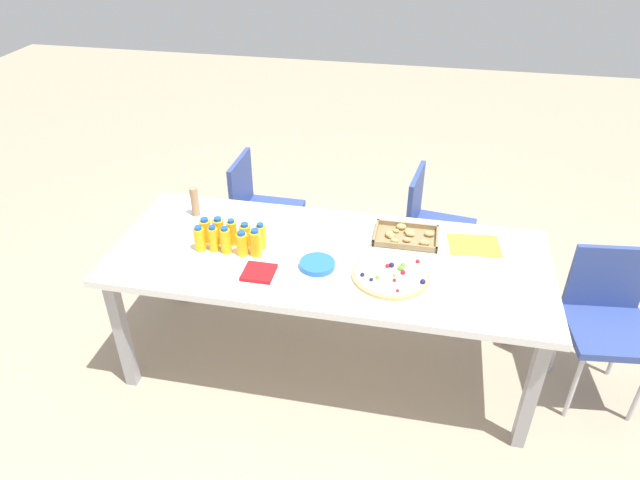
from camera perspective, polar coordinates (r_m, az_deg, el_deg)
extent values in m
plane|color=tan|center=(3.37, 0.76, -11.94)|extent=(12.00, 12.00, 0.00)
cube|color=white|center=(2.90, 0.86, -1.78)|extent=(2.21, 0.89, 0.04)
cube|color=#99999E|center=(3.18, -19.17, -8.83)|extent=(0.06, 0.06, 0.70)
cube|color=#99999E|center=(2.89, 20.32, -14.18)|extent=(0.06, 0.06, 0.70)
cube|color=#99999E|center=(3.68, -13.95, -1.47)|extent=(0.06, 0.06, 0.70)
cube|color=#99999E|center=(3.43, 19.09, -5.26)|extent=(0.06, 0.06, 0.70)
cube|color=#33478C|center=(3.22, 26.94, -8.13)|extent=(0.44, 0.44, 0.04)
cube|color=#33478C|center=(3.24, 26.79, -3.44)|extent=(0.38, 0.07, 0.38)
cylinder|color=silver|center=(3.33, 29.31, -13.10)|extent=(0.02, 0.02, 0.41)
cylinder|color=silver|center=(3.21, 23.99, -13.32)|extent=(0.02, 0.02, 0.41)
cylinder|color=silver|center=(3.54, 27.58, -9.44)|extent=(0.02, 0.02, 0.41)
cylinder|color=silver|center=(3.42, 22.59, -9.49)|extent=(0.02, 0.02, 0.41)
cube|color=#33478C|center=(3.70, 12.01, 0.85)|extent=(0.45, 0.45, 0.04)
cube|color=#33478C|center=(3.62, 9.47, 3.91)|extent=(0.08, 0.38, 0.38)
cylinder|color=silver|center=(3.96, 14.25, -1.40)|extent=(0.02, 0.02, 0.41)
cylinder|color=silver|center=(3.69, 13.61, -4.07)|extent=(0.02, 0.02, 0.41)
cylinder|color=silver|center=(3.98, 9.72, -0.56)|extent=(0.02, 0.02, 0.41)
cylinder|color=silver|center=(3.72, 8.76, -3.14)|extent=(0.02, 0.02, 0.41)
cube|color=#33478C|center=(3.82, -5.08, 2.63)|extent=(0.41, 0.41, 0.04)
cube|color=#33478C|center=(3.79, -7.91, 5.40)|extent=(0.04, 0.38, 0.38)
cylinder|color=silver|center=(4.04, -2.09, 0.53)|extent=(0.02, 0.02, 0.41)
cylinder|color=silver|center=(3.79, -3.27, -2.02)|extent=(0.02, 0.02, 0.41)
cylinder|color=silver|center=(4.12, -6.41, 1.04)|extent=(0.02, 0.02, 0.41)
cylinder|color=silver|center=(3.87, -7.85, -1.43)|extent=(0.02, 0.02, 0.41)
cylinder|color=#F8AB14|center=(2.96, -11.94, 0.06)|extent=(0.06, 0.06, 0.12)
cylinder|color=blue|center=(2.92, -12.09, 1.20)|extent=(0.04, 0.04, 0.02)
cylinder|color=#F9AB14|center=(2.94, -10.59, 0.06)|extent=(0.05, 0.05, 0.13)
cylinder|color=blue|center=(2.90, -10.73, 1.24)|extent=(0.03, 0.03, 0.02)
cylinder|color=#FBAE14|center=(2.91, -9.40, -0.11)|extent=(0.05, 0.05, 0.13)
cylinder|color=blue|center=(2.87, -9.53, 1.13)|extent=(0.03, 0.03, 0.02)
cylinder|color=#F8AC14|center=(2.89, -7.79, -0.43)|extent=(0.06, 0.06, 0.12)
cylinder|color=blue|center=(2.85, -7.89, 0.68)|extent=(0.04, 0.04, 0.02)
cylinder|color=#FAAB14|center=(2.87, -6.45, -0.36)|extent=(0.06, 0.06, 0.13)
cylinder|color=blue|center=(2.83, -6.54, 0.91)|extent=(0.04, 0.04, 0.02)
cylinder|color=#F9AB14|center=(3.02, -11.35, 0.91)|extent=(0.06, 0.06, 0.12)
cylinder|color=blue|center=(2.99, -11.49, 2.01)|extent=(0.04, 0.04, 0.02)
cylinder|color=#F9AE14|center=(2.99, -10.06, 0.86)|extent=(0.06, 0.06, 0.13)
cylinder|color=blue|center=(2.95, -10.20, 2.07)|extent=(0.04, 0.04, 0.02)
cylinder|color=#FAAB14|center=(2.97, -8.79, 0.66)|extent=(0.05, 0.05, 0.13)
cylinder|color=blue|center=(2.93, -8.91, 1.86)|extent=(0.03, 0.03, 0.02)
cylinder|color=#F8B014|center=(2.95, -7.48, 0.41)|extent=(0.06, 0.06, 0.12)
cylinder|color=blue|center=(2.91, -7.57, 1.49)|extent=(0.04, 0.04, 0.02)
cylinder|color=#F8AC14|center=(2.93, -5.94, 0.32)|extent=(0.05, 0.05, 0.12)
cylinder|color=blue|center=(2.89, -6.02, 1.48)|extent=(0.04, 0.04, 0.02)
cylinder|color=tan|center=(2.75, 7.05, -3.49)|extent=(0.37, 0.37, 0.02)
cylinder|color=white|center=(2.74, 7.07, -3.29)|extent=(0.34, 0.34, 0.01)
sphere|color=#1E1947|center=(2.78, 7.17, -2.48)|extent=(0.03, 0.03, 0.03)
sphere|color=#1E1947|center=(2.69, 10.24, -4.11)|extent=(0.03, 0.03, 0.03)
sphere|color=#1E1947|center=(2.68, 5.14, -3.94)|extent=(0.02, 0.02, 0.02)
sphere|color=#66B238|center=(2.72, 7.42, -3.52)|extent=(0.02, 0.02, 0.02)
sphere|color=#66B238|center=(2.76, 8.16, -2.84)|extent=(0.03, 0.03, 0.03)
sphere|color=#1E1947|center=(2.70, 4.26, -3.47)|extent=(0.02, 0.02, 0.02)
sphere|color=red|center=(2.69, 7.45, -3.99)|extent=(0.02, 0.02, 0.02)
sphere|color=red|center=(2.74, 8.29, -3.21)|extent=(0.02, 0.02, 0.02)
sphere|color=red|center=(2.82, 9.73, -2.11)|extent=(0.02, 0.02, 0.02)
sphere|color=red|center=(2.77, 6.75, -2.58)|extent=(0.02, 0.02, 0.02)
sphere|color=#66B238|center=(2.69, 5.75, -3.71)|extent=(0.02, 0.02, 0.02)
sphere|color=red|center=(2.62, 7.75, -5.04)|extent=(0.02, 0.02, 0.02)
sphere|color=#66B238|center=(2.76, 7.99, -2.77)|extent=(0.02, 0.02, 0.02)
sphere|color=#66B238|center=(2.78, 8.31, -2.49)|extent=(0.03, 0.03, 0.03)
cube|color=olive|center=(3.04, 8.57, 0.20)|extent=(0.33, 0.23, 0.01)
cube|color=olive|center=(2.94, 8.44, -0.69)|extent=(0.33, 0.01, 0.03)
cube|color=olive|center=(3.12, 8.74, 1.46)|extent=(0.33, 0.01, 0.03)
cube|color=olive|center=(3.04, 5.58, 0.74)|extent=(0.01, 0.23, 0.03)
cube|color=olive|center=(3.04, 11.62, 0.09)|extent=(0.01, 0.23, 0.03)
ellipsoid|color=tan|center=(3.05, 8.98, 0.62)|extent=(0.05, 0.03, 0.03)
ellipsoid|color=tan|center=(3.02, 7.04, 0.52)|extent=(0.05, 0.04, 0.03)
ellipsoid|color=tan|center=(3.07, 8.86, 0.87)|extent=(0.05, 0.04, 0.03)
ellipsoid|color=tan|center=(3.01, 7.12, 0.32)|extent=(0.03, 0.02, 0.02)
ellipsoid|color=tan|center=(3.00, 8.69, 0.03)|extent=(0.04, 0.03, 0.02)
ellipsoid|color=tan|center=(3.07, 7.60, 0.93)|extent=(0.04, 0.03, 0.02)
ellipsoid|color=tan|center=(3.04, 6.96, 0.67)|extent=(0.04, 0.03, 0.03)
ellipsoid|color=tan|center=(3.06, 10.87, 0.61)|extent=(0.05, 0.04, 0.03)
ellipsoid|color=tan|center=(2.98, 7.45, -0.03)|extent=(0.04, 0.03, 0.02)
ellipsoid|color=tan|center=(3.10, 8.12, 1.34)|extent=(0.05, 0.04, 0.03)
ellipsoid|color=tan|center=(2.98, 10.40, -0.25)|extent=(0.05, 0.04, 0.03)
ellipsoid|color=tan|center=(3.05, 9.05, 0.59)|extent=(0.04, 0.03, 0.02)
cylinder|color=blue|center=(2.80, -0.28, -2.67)|extent=(0.18, 0.18, 0.00)
cylinder|color=blue|center=(2.79, -0.28, -2.59)|extent=(0.18, 0.18, 0.00)
cylinder|color=blue|center=(2.79, -0.28, -2.50)|extent=(0.18, 0.18, 0.00)
cylinder|color=blue|center=(2.79, -0.28, -2.42)|extent=(0.18, 0.18, 0.00)
cylinder|color=blue|center=(2.79, -0.28, -2.34)|extent=(0.18, 0.18, 0.00)
cylinder|color=blue|center=(2.78, -0.28, -2.25)|extent=(0.18, 0.18, 0.00)
cube|color=red|center=(2.76, -6.13, -3.24)|extent=(0.15, 0.15, 0.02)
cylinder|color=#9E7A56|center=(3.25, -12.40, 3.76)|extent=(0.04, 0.04, 0.17)
cube|color=yellow|center=(3.06, 15.15, -0.49)|extent=(0.28, 0.23, 0.01)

